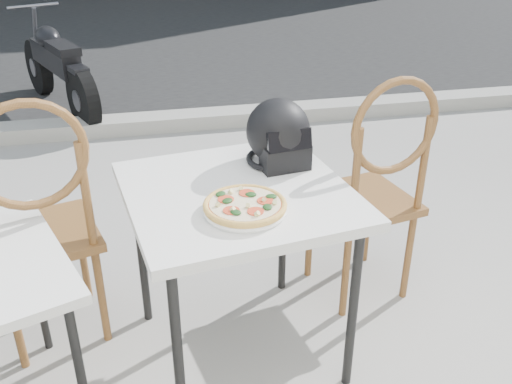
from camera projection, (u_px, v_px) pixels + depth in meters
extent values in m
plane|color=gray|center=(279.00, 383.00, 2.33)|extent=(80.00, 80.00, 0.00)
cube|color=black|center=(162.00, 31.00, 8.40)|extent=(30.00, 8.00, 0.00)
cube|color=gray|center=(194.00, 120.00, 4.90)|extent=(30.00, 0.25, 0.12)
cube|color=silver|center=(238.00, 194.00, 2.16)|extent=(0.94, 0.94, 0.04)
cylinder|color=black|center=(178.00, 355.00, 1.96)|extent=(0.04, 0.04, 0.74)
cylinder|color=black|center=(353.00, 310.00, 2.17)|extent=(0.04, 0.04, 0.74)
cylinder|color=black|center=(141.00, 252.00, 2.52)|extent=(0.04, 0.04, 0.74)
cylinder|color=black|center=(283.00, 224.00, 2.74)|extent=(0.04, 0.04, 0.74)
cylinder|color=white|center=(245.00, 211.00, 2.00)|extent=(0.31, 0.31, 0.01)
torus|color=white|center=(245.00, 210.00, 1.99)|extent=(0.32, 0.32, 0.02)
cylinder|color=gold|center=(245.00, 206.00, 1.99)|extent=(0.34, 0.34, 0.01)
torus|color=gold|center=(245.00, 205.00, 1.98)|extent=(0.35, 0.35, 0.02)
cylinder|color=red|center=(245.00, 204.00, 1.98)|extent=(0.30, 0.30, 0.00)
cylinder|color=beige|center=(245.00, 204.00, 1.98)|extent=(0.30, 0.30, 0.00)
cylinder|color=#C83F23|center=(265.00, 201.00, 1.99)|extent=(0.07, 0.07, 0.00)
cylinder|color=#C83F23|center=(247.00, 193.00, 2.04)|extent=(0.07, 0.07, 0.00)
cylinder|color=#C83F23|center=(226.00, 199.00, 2.00)|extent=(0.07, 0.07, 0.00)
cylinder|color=#C83F23|center=(231.00, 210.00, 1.93)|extent=(0.07, 0.07, 0.00)
cylinder|color=#C83F23|center=(256.00, 211.00, 1.93)|extent=(0.07, 0.07, 0.00)
ellipsoid|color=#163A15|center=(251.00, 194.00, 2.03)|extent=(0.05, 0.04, 0.01)
ellipsoid|color=#163A15|center=(227.00, 201.00, 1.99)|extent=(0.05, 0.05, 0.01)
ellipsoid|color=#163A15|center=(267.00, 207.00, 1.95)|extent=(0.04, 0.05, 0.01)
ellipsoid|color=#163A15|center=(236.00, 212.00, 1.92)|extent=(0.05, 0.05, 0.01)
ellipsoid|color=#163A15|center=(271.00, 196.00, 2.02)|extent=(0.04, 0.04, 0.01)
ellipsoid|color=#163A15|center=(221.00, 194.00, 2.03)|extent=(0.05, 0.05, 0.01)
cylinder|color=#E2D98A|center=(248.00, 206.00, 1.95)|extent=(0.02, 0.02, 0.02)
cylinder|color=#E2D98A|center=(231.00, 192.00, 2.04)|extent=(0.03, 0.03, 0.02)
cylinder|color=#E2D98A|center=(264.00, 200.00, 1.99)|extent=(0.03, 0.02, 0.02)
cylinder|color=#E2D98A|center=(241.00, 188.00, 2.06)|extent=(0.02, 0.02, 0.02)
cylinder|color=#E2D98A|center=(257.00, 214.00, 1.90)|extent=(0.03, 0.03, 0.02)
cylinder|color=#E2D98A|center=(218.00, 204.00, 1.96)|extent=(0.03, 0.02, 0.02)
cylinder|color=#E2D98A|center=(275.00, 202.00, 1.97)|extent=(0.02, 0.02, 0.02)
cylinder|color=#E2D98A|center=(233.00, 209.00, 1.93)|extent=(0.03, 0.03, 0.02)
ellipsoid|color=black|center=(278.00, 131.00, 2.32)|extent=(0.30, 0.31, 0.27)
cube|color=black|center=(285.00, 157.00, 2.29)|extent=(0.20, 0.12, 0.11)
torus|color=black|center=(278.00, 158.00, 2.38)|extent=(0.30, 0.30, 0.02)
cube|color=black|center=(290.00, 140.00, 2.22)|extent=(0.19, 0.06, 0.08)
cube|color=brown|center=(362.00, 200.00, 2.70)|extent=(0.51, 0.51, 0.04)
cylinder|color=brown|center=(368.00, 222.00, 3.02)|extent=(0.04, 0.04, 0.48)
cylinder|color=brown|center=(310.00, 235.00, 2.89)|extent=(0.04, 0.04, 0.48)
cylinder|color=brown|center=(408.00, 255.00, 2.73)|extent=(0.04, 0.04, 0.48)
cylinder|color=brown|center=(346.00, 272.00, 2.61)|extent=(0.04, 0.04, 0.48)
cylinder|color=brown|center=(423.00, 165.00, 2.50)|extent=(0.04, 0.04, 0.46)
cylinder|color=brown|center=(355.00, 180.00, 2.38)|extent=(0.04, 0.04, 0.46)
torus|color=brown|center=(396.00, 127.00, 2.34)|extent=(0.43, 0.12, 0.43)
cylinder|color=black|center=(81.00, 378.00, 1.92)|extent=(0.04, 0.04, 0.66)
cylinder|color=black|center=(36.00, 286.00, 2.37)|extent=(0.04, 0.04, 0.66)
cube|color=brown|center=(41.00, 236.00, 2.40)|extent=(0.55, 0.55, 0.04)
cylinder|color=brown|center=(82.00, 255.00, 2.73)|extent=(0.04, 0.04, 0.49)
cylinder|color=brown|center=(4.00, 275.00, 2.59)|extent=(0.04, 0.04, 0.49)
cylinder|color=brown|center=(101.00, 295.00, 2.46)|extent=(0.04, 0.04, 0.49)
cylinder|color=brown|center=(15.00, 321.00, 2.31)|extent=(0.04, 0.04, 0.49)
cylinder|color=brown|center=(86.00, 197.00, 2.22)|extent=(0.04, 0.04, 0.46)
torus|color=brown|center=(29.00, 156.00, 2.05)|extent=(0.43, 0.15, 0.43)
cylinder|color=black|center=(39.00, 67.00, 5.64)|extent=(0.31, 0.53, 0.53)
cylinder|color=slate|center=(39.00, 67.00, 5.64)|extent=(0.18, 0.21, 0.18)
cylinder|color=black|center=(83.00, 100.00, 4.73)|extent=(0.31, 0.53, 0.53)
cylinder|color=slate|center=(83.00, 100.00, 4.73)|extent=(0.18, 0.21, 0.18)
cube|color=black|center=(55.00, 57.00, 5.08)|extent=(0.51, 0.93, 0.20)
ellipsoid|color=black|center=(48.00, 37.00, 5.11)|extent=(0.33, 0.42, 0.20)
cube|color=black|center=(63.00, 48.00, 4.83)|extent=(0.34, 0.48, 0.07)
cylinder|color=slate|center=(36.00, 39.00, 5.46)|extent=(0.15, 0.28, 0.63)
cylinder|color=slate|center=(33.00, 6.00, 5.23)|extent=(0.44, 0.21, 0.03)
cube|color=black|center=(78.00, 69.00, 4.63)|extent=(0.19, 0.23, 0.04)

